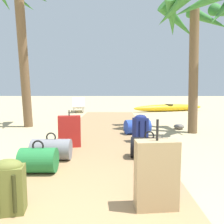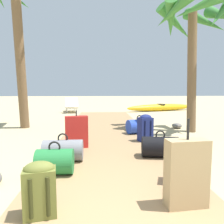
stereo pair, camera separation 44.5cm
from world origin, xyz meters
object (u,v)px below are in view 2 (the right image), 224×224
Objects in this scene: duffel_bag_black at (160,147)px; palm_tree_far_right at (196,24)px; duffel_bag_green at (55,162)px; duffel_bag_blue at (139,126)px; palm_tree_near_left at (16,3)px; lounge_chair at (71,106)px; kayak at (161,107)px; backpack_navy at (145,127)px; suitcase_red at (77,132)px; backpack_purple at (186,160)px; backpack_olive at (40,188)px; suitcase_tan at (186,173)px; duffel_bag_grey at (63,150)px.

duffel_bag_black is 0.17× the size of palm_tree_far_right.
duffel_bag_green is 0.13× the size of palm_tree_far_right.
duffel_bag_blue is 1.43× the size of duffel_bag_green.
lounge_chair is (0.95, 4.62, -3.41)m from palm_tree_near_left.
lounge_chair is 4.88m from kayak.
duffel_bag_green is at bearing -84.18° from lounge_chair.
backpack_navy is 5.25m from palm_tree_near_left.
duffel_bag_green is (-1.64, -2.64, -0.01)m from duffel_bag_blue.
suitcase_red is 0.19× the size of palm_tree_far_right.
lounge_chair is (-0.87, 8.55, 0.07)m from duffel_bag_green.
duffel_bag_green is at bearing 167.10° from backpack_purple.
backpack_purple is at bearing 21.05° from backpack_olive.
palm_tree_far_right is at bearing 18.92° from duffel_bag_blue.
backpack_navy is 0.81× the size of suitcase_red.
duffel_bag_green is (-1.66, 0.38, -0.12)m from backpack_purple.
lounge_chair is at bearing 95.62° from backpack_olive.
palm_tree_far_right is at bearing 44.27° from duffel_bag_green.
backpack_olive reaches higher than duffel_bag_black.
palm_tree_near_left is (-3.27, 4.82, 3.32)m from suitcase_tan.
suitcase_red is 7.29m from lounge_chair.
duffel_bag_blue reaches higher than duffel_bag_green.
backpack_olive is (0.05, -1.54, 0.10)m from duffel_bag_grey.
lounge_chair reaches higher than duffel_bag_green.
lounge_chair is at bearing 110.21° from backpack_navy.
duffel_bag_black is at bearing -24.37° from suitcase_red.
palm_tree_near_left is (-3.45, 3.26, 3.49)m from duffel_bag_black.
kayak is at bearing 64.69° from duffel_bag_grey.
duffel_bag_black is 1.01× the size of duffel_bag_grey.
duffel_bag_green is at bearing -65.16° from palm_tree_near_left.
lounge_chair reaches higher than kayak.
duffel_bag_green is at bearing 93.94° from backpack_olive.
palm_tree_far_right is (3.22, 4.20, 2.67)m from backpack_olive.
duffel_bag_blue is at bearing 58.13° from duffel_bag_green.
backpack_navy is 0.86m from duffel_bag_blue.
suitcase_tan is 10.17m from kayak.
backpack_olive is (-1.39, -0.10, -0.07)m from suitcase_tan.
duffel_bag_black is at bearing 83.57° from suitcase_tan.
backpack_olive is 5.93m from palm_tree_far_right.
suitcase_red is at bearing 155.63° from duffel_bag_black.
backpack_navy is at bearing -69.79° from lounge_chair.
backpack_purple is 0.86× the size of duffel_bag_black.
backpack_navy is at bearing -31.86° from palm_tree_near_left.
kayak is at bearing 63.28° from suitcase_red.
backpack_navy is at bearing 37.87° from duffel_bag_grey.
backpack_purple is 9.62m from kayak.
duffel_bag_grey is 1.28× the size of duffel_bag_green.
duffel_bag_grey is at bearing -142.13° from backpack_navy.
duffel_bag_blue is (-0.02, 3.02, -0.11)m from backpack_purple.
suitcase_tan reaches higher than lounge_chair.
duffel_bag_green is at bearing 148.39° from suitcase_tan.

